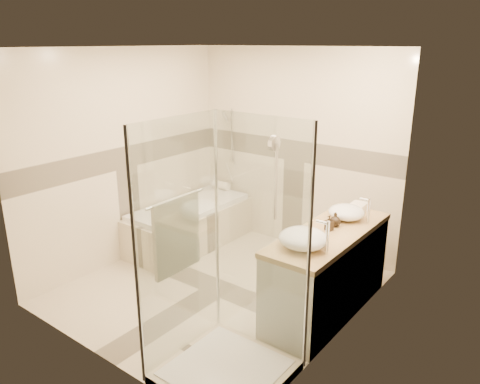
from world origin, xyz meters
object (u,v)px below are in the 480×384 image
Objects in this scene: bathtub at (190,223)px; amenity_bottle_a at (329,223)px; amenity_bottle_b at (335,219)px; vanity at (327,272)px; vessel_sink_near at (346,212)px; vessel_sink_far at (303,238)px; shower_enclosure at (220,312)px.

bathtub is 2.24m from amenity_bottle_a.
bathtub is 2.23m from amenity_bottle_b.
vanity is 4.51× the size of vessel_sink_near.
vessel_sink_far is 0.61m from amenity_bottle_b.
vessel_sink_near is 0.25m from amenity_bottle_b.
bathtub is at bearing 174.52° from amenity_bottle_b.
vessel_sink_near is at bearing 90.00° from amenity_bottle_b.
vessel_sink_far is at bearing -92.44° from vanity.
amenity_bottle_a is at bearing -8.81° from bathtub.
amenity_bottle_b is at bearing 90.00° from amenity_bottle_a.
vanity is 0.51m from amenity_bottle_b.
vessel_sink_far reaches higher than amenity_bottle_a.
shower_enclosure is 0.95m from vessel_sink_far.
amenity_bottle_b is (2.13, -0.20, 0.61)m from bathtub.
bathtub is 2.47m from shower_enclosure.
vanity is 11.19× the size of amenity_bottle_a.
shower_enclosure reaches higher than bathtub.
amenity_bottle_b is (0.00, -0.25, -0.00)m from vessel_sink_near.
bathtub is at bearing 159.00° from vessel_sink_far.
amenity_bottle_a is (2.13, -0.33, 0.62)m from bathtub.
amenity_bottle_a is (0.27, 1.29, 0.42)m from shower_enclosure.
vanity reaches higher than bathtub.
amenity_bottle_a is 0.13m from amenity_bottle_b.
vessel_sink_near is at bearing 90.00° from vessel_sink_far.
amenity_bottle_a is at bearing 90.00° from vessel_sink_far.
vessel_sink_near reaches higher than vanity.
vessel_sink_near is 0.86m from vessel_sink_far.
bathtub is 2.18m from vanity.
amenity_bottle_a reaches higher than amenity_bottle_b.
amenity_bottle_b is (-0.02, 0.15, 0.49)m from vanity.
shower_enclosure is at bearing -100.90° from amenity_bottle_b.
vessel_sink_far reaches higher than amenity_bottle_b.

